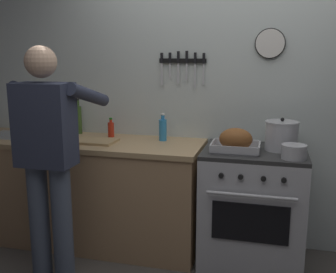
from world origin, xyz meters
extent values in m
cube|color=silver|center=(0.00, 1.35, 1.30)|extent=(6.00, 0.10, 2.60)
cube|color=black|center=(-0.40, 1.29, 1.55)|extent=(0.39, 0.02, 0.04)
cube|color=silver|center=(-0.58, 1.28, 1.43)|extent=(0.02, 0.00, 0.18)
cube|color=black|center=(-0.58, 1.28, 1.57)|extent=(0.02, 0.02, 0.08)
cube|color=silver|center=(-0.51, 1.28, 1.46)|extent=(0.01, 0.00, 0.13)
cube|color=black|center=(-0.51, 1.28, 1.57)|extent=(0.02, 0.02, 0.09)
cube|color=silver|center=(-0.44, 1.28, 1.44)|extent=(0.02, 0.00, 0.17)
cube|color=black|center=(-0.44, 1.28, 1.57)|extent=(0.02, 0.02, 0.10)
cube|color=silver|center=(-0.37, 1.28, 1.46)|extent=(0.02, 0.00, 0.14)
cube|color=black|center=(-0.37, 1.28, 1.58)|extent=(0.02, 0.02, 0.10)
cube|color=silver|center=(-0.30, 1.28, 1.43)|extent=(0.01, 0.00, 0.20)
cube|color=black|center=(-0.30, 1.28, 1.57)|extent=(0.02, 0.02, 0.09)
cube|color=silver|center=(-0.23, 1.28, 1.44)|extent=(0.01, 0.00, 0.17)
cube|color=black|center=(-0.23, 1.28, 1.57)|extent=(0.02, 0.02, 0.08)
cylinder|color=white|center=(0.29, 1.28, 1.68)|extent=(0.22, 0.02, 0.22)
torus|color=black|center=(0.29, 1.28, 1.68)|extent=(0.23, 0.02, 0.23)
cube|color=tan|center=(-1.20, 0.99, 0.43)|extent=(2.00, 0.62, 0.86)
cube|color=tan|center=(-1.20, 0.99, 0.88)|extent=(2.03, 0.65, 0.04)
cube|color=#B2B5B7|center=(-1.88, 1.01, 0.84)|extent=(0.44, 0.36, 0.11)
cube|color=#BCBCC1|center=(0.22, 0.99, 0.43)|extent=(0.76, 0.62, 0.87)
cube|color=black|center=(0.22, 0.67, 0.45)|extent=(0.53, 0.01, 0.28)
cube|color=#2D2D2D|center=(0.22, 0.99, 0.89)|extent=(0.76, 0.62, 0.03)
cylinder|color=black|center=(0.01, 0.67, 0.78)|extent=(0.04, 0.02, 0.04)
cylinder|color=black|center=(0.14, 0.67, 0.78)|extent=(0.04, 0.02, 0.04)
cylinder|color=black|center=(0.30, 0.67, 0.78)|extent=(0.04, 0.02, 0.04)
cylinder|color=black|center=(0.43, 0.67, 0.78)|extent=(0.04, 0.02, 0.04)
cylinder|color=silver|center=(0.22, 0.65, 0.66)|extent=(0.61, 0.02, 0.02)
cylinder|color=#4C566B|center=(-1.23, 0.35, 0.43)|extent=(0.14, 0.14, 0.86)
cylinder|color=#4C566B|center=(-1.05, 0.35, 0.43)|extent=(0.14, 0.14, 0.86)
cube|color=#2D3347|center=(-1.14, 0.35, 1.14)|extent=(0.38, 0.22, 0.56)
sphere|color=tan|center=(-1.14, 0.35, 1.55)|extent=(0.21, 0.21, 0.21)
cylinder|color=#2D3347|center=(-1.35, 0.59, 1.32)|extent=(0.09, 0.55, 0.22)
cylinder|color=#2D3347|center=(-0.93, 0.59, 1.32)|extent=(0.09, 0.55, 0.22)
cube|color=#B7B7BC|center=(0.08, 0.90, 0.91)|extent=(0.34, 0.25, 0.01)
cube|color=#B7B7BC|center=(0.08, 0.77, 0.94)|extent=(0.34, 0.01, 0.05)
cube|color=#B7B7BC|center=(0.08, 1.02, 0.94)|extent=(0.34, 0.01, 0.05)
cube|color=#B7B7BC|center=(-0.09, 0.90, 0.94)|extent=(0.01, 0.25, 0.05)
cube|color=#B7B7BC|center=(0.25, 0.90, 0.94)|extent=(0.01, 0.25, 0.05)
ellipsoid|color=brown|center=(0.08, 0.90, 0.99)|extent=(0.24, 0.17, 0.16)
cylinder|color=#B7B7BC|center=(0.41, 1.04, 1.00)|extent=(0.24, 0.24, 0.20)
cylinder|color=#B2B2B7|center=(0.41, 1.04, 1.11)|extent=(0.24, 0.24, 0.01)
sphere|color=black|center=(0.41, 1.04, 1.13)|extent=(0.03, 0.03, 0.03)
cylinder|color=#B7B7BC|center=(0.49, 0.80, 0.95)|extent=(0.17, 0.17, 0.10)
cube|color=tan|center=(-1.06, 0.93, 0.91)|extent=(0.36, 0.24, 0.02)
cylinder|color=#338CCC|center=(-0.53, 1.13, 0.99)|extent=(0.06, 0.06, 0.18)
cylinder|color=#338CCC|center=(-0.53, 1.13, 1.09)|extent=(0.03, 0.03, 0.04)
cylinder|color=white|center=(-0.53, 1.13, 1.12)|extent=(0.03, 0.03, 0.01)
cylinder|color=#385623|center=(-1.34, 1.22, 1.02)|extent=(0.06, 0.06, 0.24)
cylinder|color=#385623|center=(-1.34, 1.22, 1.17)|extent=(0.03, 0.03, 0.05)
cylinder|color=black|center=(-1.34, 1.22, 1.21)|extent=(0.03, 0.03, 0.01)
cylinder|color=red|center=(-1.00, 1.15, 0.96)|extent=(0.05, 0.05, 0.13)
cylinder|color=red|center=(-1.00, 1.15, 1.04)|extent=(0.02, 0.02, 0.03)
cylinder|color=#197219|center=(-1.00, 1.15, 1.06)|extent=(0.03, 0.03, 0.01)
camera|label=1|loc=(0.33, -2.00, 1.62)|focal=43.03mm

